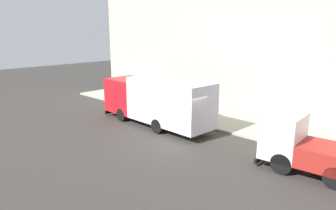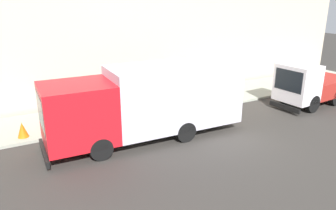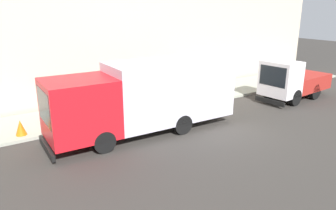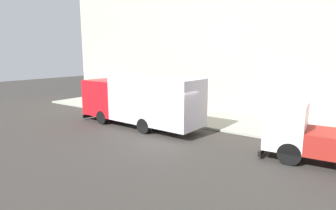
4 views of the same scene
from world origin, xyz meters
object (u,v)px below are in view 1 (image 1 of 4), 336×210
at_px(small_flatbed_truck, 310,148).
at_px(pedestrian_walking, 199,100).
at_px(pedestrian_standing, 199,106).
at_px(large_utility_truck, 157,100).
at_px(street_sign_post, 176,93).
at_px(traffic_cone_orange, 136,101).

relative_size(small_flatbed_truck, pedestrian_walking, 2.92).
bearing_deg(pedestrian_standing, pedestrian_walking, 19.83).
relative_size(large_utility_truck, pedestrian_walking, 4.83).
bearing_deg(street_sign_post, traffic_cone_orange, 87.57).
distance_m(pedestrian_walking, street_sign_post, 2.12).
bearing_deg(small_flatbed_truck, pedestrian_walking, 60.83).
height_order(large_utility_truck, pedestrian_standing, large_utility_truck).
xyz_separation_m(traffic_cone_orange, street_sign_post, (-0.19, -4.40, 1.27)).
xyz_separation_m(pedestrian_walking, pedestrian_standing, (-1.49, -1.21, 0.02)).
relative_size(traffic_cone_orange, street_sign_post, 0.24).
bearing_deg(pedestrian_standing, large_utility_truck, 132.09).
bearing_deg(small_flatbed_truck, large_utility_truck, 84.03).
bearing_deg(pedestrian_walking, traffic_cone_orange, 165.05).
relative_size(small_flatbed_truck, pedestrian_standing, 2.85).
distance_m(small_flatbed_truck, traffic_cone_orange, 14.46).
relative_size(pedestrian_walking, pedestrian_standing, 0.97).
bearing_deg(traffic_cone_orange, small_flatbed_truck, -100.09).
height_order(pedestrian_walking, traffic_cone_orange, pedestrian_walking).
distance_m(pedestrian_standing, street_sign_post, 1.87).
distance_m(large_utility_truck, street_sign_post, 2.12).
height_order(large_utility_truck, traffic_cone_orange, large_utility_truck).
relative_size(large_utility_truck, street_sign_post, 3.06).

